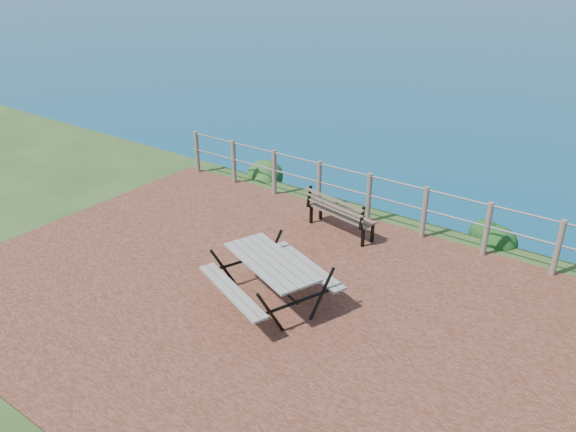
# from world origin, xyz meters

# --- Properties ---
(ground) EXTENTS (10.00, 7.00, 0.12)m
(ground) POSITION_xyz_m (0.00, 0.00, 0.00)
(ground) COLOR brown
(ground) RESTS_ON ground
(safety_railing) EXTENTS (9.40, 0.10, 1.00)m
(safety_railing) POSITION_xyz_m (0.00, 3.35, 0.57)
(safety_railing) COLOR #6B5B4C
(safety_railing) RESTS_ON ground
(picnic_table) EXTENTS (1.83, 1.39, 0.71)m
(picnic_table) POSITION_xyz_m (0.15, 0.02, 0.46)
(picnic_table) COLOR gray
(picnic_table) RESTS_ON ground
(park_bench) EXTENTS (1.46, 0.62, 0.80)m
(park_bench) POSITION_xyz_m (-0.18, 2.62, 0.53)
(park_bench) COLOR brown
(park_bench) RESTS_ON ground
(shrub_lip_west) EXTENTS (0.84, 0.84, 0.61)m
(shrub_lip_west) POSITION_xyz_m (-3.12, 4.04, 0.00)
(shrub_lip_west) COLOR #214C1C
(shrub_lip_west) RESTS_ON ground
(shrub_lip_east) EXTENTS (0.76, 0.76, 0.50)m
(shrub_lip_east) POSITION_xyz_m (2.15, 4.20, 0.00)
(shrub_lip_east) COLOR #154718
(shrub_lip_east) RESTS_ON ground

